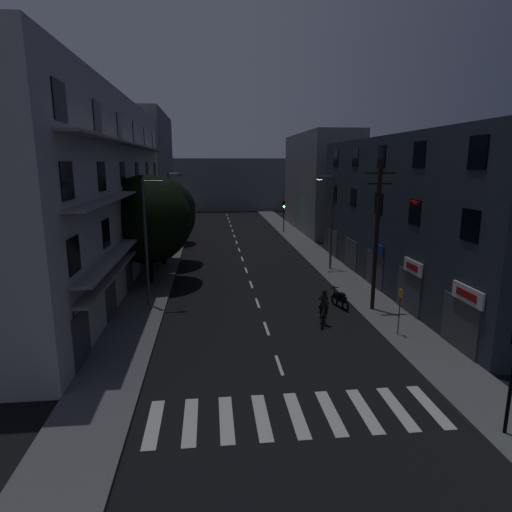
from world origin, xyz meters
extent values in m
plane|color=black|center=(0.00, 25.00, 0.00)|extent=(160.00, 160.00, 0.00)
cube|color=#565659|center=(-7.50, 25.00, 0.07)|extent=(3.00, 90.00, 0.15)
cube|color=#565659|center=(7.50, 25.00, 0.07)|extent=(3.00, 90.00, 0.15)
cube|color=beige|center=(-5.20, -2.00, 0.01)|extent=(0.50, 3.00, 0.01)
cube|color=beige|center=(-3.90, -2.00, 0.01)|extent=(0.50, 3.00, 0.01)
cube|color=beige|center=(-2.60, -2.00, 0.01)|extent=(0.50, 3.00, 0.01)
cube|color=beige|center=(-1.30, -2.00, 0.01)|extent=(0.50, 3.00, 0.01)
cube|color=beige|center=(0.00, -2.00, 0.01)|extent=(0.50, 3.00, 0.01)
cube|color=beige|center=(1.30, -2.00, 0.01)|extent=(0.50, 3.00, 0.01)
cube|color=beige|center=(2.60, -2.00, 0.01)|extent=(0.50, 3.00, 0.01)
cube|color=beige|center=(3.90, -2.00, 0.01)|extent=(0.50, 3.00, 0.01)
cube|color=beige|center=(5.20, -2.00, 0.01)|extent=(0.50, 3.00, 0.01)
cube|color=beige|center=(0.00, 2.00, 0.01)|extent=(0.15, 2.00, 0.01)
cube|color=beige|center=(0.00, 6.50, 0.01)|extent=(0.15, 2.00, 0.01)
cube|color=beige|center=(0.00, 11.00, 0.01)|extent=(0.15, 2.00, 0.01)
cube|color=beige|center=(0.00, 15.50, 0.01)|extent=(0.15, 2.00, 0.01)
cube|color=beige|center=(0.00, 20.00, 0.01)|extent=(0.15, 2.00, 0.01)
cube|color=beige|center=(0.00, 24.50, 0.01)|extent=(0.15, 2.00, 0.01)
cube|color=beige|center=(0.00, 29.00, 0.01)|extent=(0.15, 2.00, 0.01)
cube|color=beige|center=(0.00, 33.50, 0.01)|extent=(0.15, 2.00, 0.01)
cube|color=beige|center=(0.00, 38.00, 0.01)|extent=(0.15, 2.00, 0.01)
cube|color=beige|center=(0.00, 42.50, 0.01)|extent=(0.15, 2.00, 0.01)
cube|color=beige|center=(0.00, 47.00, 0.01)|extent=(0.15, 2.00, 0.01)
cube|color=beige|center=(0.00, 51.50, 0.01)|extent=(0.15, 2.00, 0.01)
cube|color=beige|center=(0.00, 56.00, 0.01)|extent=(0.15, 2.00, 0.01)
cube|color=beige|center=(0.00, 60.50, 0.01)|extent=(0.15, 2.00, 0.01)
cube|color=#B3B2AD|center=(-12.00, 18.00, 7.00)|extent=(6.00, 36.00, 14.00)
cube|color=black|center=(-8.98, 3.00, 2.00)|extent=(0.06, 1.60, 1.60)
cube|color=black|center=(-8.98, 9.00, 2.00)|extent=(0.06, 1.60, 1.60)
cube|color=black|center=(-8.98, 15.00, 2.00)|extent=(0.06, 1.60, 1.60)
cube|color=black|center=(-8.98, 21.00, 2.00)|extent=(0.06, 1.60, 1.60)
cube|color=black|center=(-8.98, 27.00, 2.00)|extent=(0.06, 1.60, 1.60)
cube|color=black|center=(-8.98, 33.00, 2.00)|extent=(0.06, 1.60, 1.60)
cube|color=black|center=(-8.98, 3.00, 5.20)|extent=(0.06, 1.60, 1.60)
cube|color=black|center=(-8.98, 9.00, 5.20)|extent=(0.06, 1.60, 1.60)
cube|color=black|center=(-8.98, 15.00, 5.20)|extent=(0.06, 1.60, 1.60)
cube|color=black|center=(-8.98, 21.00, 5.20)|extent=(0.06, 1.60, 1.60)
cube|color=black|center=(-8.98, 27.00, 5.20)|extent=(0.06, 1.60, 1.60)
cube|color=black|center=(-8.98, 33.00, 5.20)|extent=(0.06, 1.60, 1.60)
cube|color=black|center=(-8.98, 3.00, 8.40)|extent=(0.06, 1.60, 1.60)
cube|color=black|center=(-8.98, 9.00, 8.40)|extent=(0.06, 1.60, 1.60)
cube|color=black|center=(-8.98, 15.00, 8.40)|extent=(0.06, 1.60, 1.60)
cube|color=black|center=(-8.98, 21.00, 8.40)|extent=(0.06, 1.60, 1.60)
cube|color=black|center=(-8.98, 27.00, 8.40)|extent=(0.06, 1.60, 1.60)
cube|color=black|center=(-8.98, 33.00, 8.40)|extent=(0.06, 1.60, 1.60)
cube|color=black|center=(-8.98, 3.00, 11.60)|extent=(0.06, 1.60, 1.60)
cube|color=black|center=(-8.98, 9.00, 11.60)|extent=(0.06, 1.60, 1.60)
cube|color=black|center=(-8.98, 15.00, 11.60)|extent=(0.06, 1.60, 1.60)
cube|color=black|center=(-8.98, 21.00, 11.60)|extent=(0.06, 1.60, 1.60)
cube|color=black|center=(-8.98, 27.00, 11.60)|extent=(0.06, 1.60, 1.60)
cube|color=black|center=(-8.98, 33.00, 11.60)|extent=(0.06, 1.60, 1.60)
cube|color=gray|center=(-8.50, 18.00, 4.00)|extent=(1.00, 32.40, 0.12)
cube|color=gray|center=(-8.50, 18.00, 7.20)|extent=(1.00, 32.40, 0.12)
cube|color=gray|center=(-8.50, 18.00, 10.40)|extent=(1.00, 32.40, 0.12)
cube|color=gray|center=(-8.60, 18.00, 3.10)|extent=(0.80, 32.40, 0.12)
cube|color=#424247|center=(-8.97, 3.00, 1.40)|extent=(0.06, 2.40, 2.40)
cube|color=#424247|center=(-8.97, 9.00, 1.40)|extent=(0.06, 2.40, 2.40)
cube|color=#424247|center=(-8.97, 15.00, 1.40)|extent=(0.06, 2.40, 2.40)
cube|color=#424247|center=(-8.97, 21.00, 1.40)|extent=(0.06, 2.40, 2.40)
cube|color=#424247|center=(-8.97, 27.00, 1.40)|extent=(0.06, 2.40, 2.40)
cube|color=#424247|center=(-8.97, 33.00, 1.40)|extent=(0.06, 2.40, 2.40)
cube|color=#2B303A|center=(12.00, 14.00, 5.50)|extent=(6.00, 28.00, 11.00)
cube|color=black|center=(8.98, 2.50, 6.30)|extent=(0.06, 1.40, 1.50)
cube|color=black|center=(8.98, 8.00, 6.30)|extent=(0.06, 1.40, 1.50)
cube|color=black|center=(8.98, 13.50, 6.30)|extent=(0.06, 1.40, 1.50)
cube|color=black|center=(8.98, 19.00, 6.30)|extent=(0.06, 1.40, 1.50)
cube|color=black|center=(8.98, 24.50, 6.30)|extent=(0.06, 1.40, 1.50)
cube|color=black|center=(8.98, 2.50, 9.60)|extent=(0.06, 1.40, 1.50)
cube|color=black|center=(8.98, 8.00, 9.60)|extent=(0.06, 1.40, 1.50)
cube|color=black|center=(8.98, 13.50, 9.60)|extent=(0.06, 1.40, 1.50)
cube|color=black|center=(8.98, 19.00, 9.60)|extent=(0.06, 1.40, 1.50)
cube|color=black|center=(8.98, 24.50, 9.60)|extent=(0.06, 1.40, 1.50)
cube|color=#424247|center=(8.97, 2.50, 1.40)|extent=(0.06, 3.00, 2.60)
cube|color=#424247|center=(8.97, 8.00, 1.40)|extent=(0.06, 3.00, 2.60)
cube|color=#424247|center=(8.97, 13.50, 1.40)|extent=(0.06, 3.00, 2.60)
cube|color=#424247|center=(8.97, 19.00, 1.40)|extent=(0.06, 3.00, 2.60)
cube|color=#424247|center=(8.97, 24.50, 1.40)|extent=(0.06, 3.00, 2.60)
cube|color=silver|center=(8.90, 2.00, 3.10)|extent=(0.12, 2.40, 0.80)
cube|color=#B21414|center=(8.82, 2.00, 3.10)|extent=(0.02, 1.60, 0.36)
cube|color=silver|center=(8.90, 7.50, 3.10)|extent=(0.12, 2.20, 0.80)
cube|color=#B21414|center=(8.82, 7.50, 3.10)|extent=(0.02, 1.40, 0.36)
cube|color=navy|center=(8.90, 13.00, 3.10)|extent=(0.12, 2.00, 0.70)
cube|color=slate|center=(-12.00, 48.00, 8.00)|extent=(6.00, 20.00, 16.00)
cube|color=slate|center=(12.00, 42.00, 6.50)|extent=(6.00, 20.00, 13.00)
cube|color=slate|center=(0.00, 70.00, 5.00)|extent=(24.00, 8.00, 10.00)
cylinder|color=black|center=(-7.69, 16.48, 2.36)|extent=(0.44, 0.44, 4.42)
sphere|color=black|center=(-7.69, 16.48, 5.01)|extent=(6.62, 6.62, 6.62)
sphere|color=black|center=(-6.69, 17.31, 5.83)|extent=(4.64, 4.64, 4.64)
sphere|color=black|center=(-8.51, 15.82, 5.50)|extent=(4.30, 4.30, 4.30)
cylinder|color=black|center=(-7.32, 22.68, 2.13)|extent=(0.44, 0.44, 3.95)
sphere|color=black|center=(-7.32, 22.68, 4.50)|extent=(5.95, 5.95, 5.95)
sphere|color=black|center=(-6.43, 23.43, 5.24)|extent=(4.17, 4.17, 4.17)
sphere|color=black|center=(-8.07, 22.09, 4.94)|extent=(3.87, 3.87, 3.87)
cylinder|color=black|center=(-7.78, 33.22, 1.88)|extent=(0.44, 0.44, 3.45)
sphere|color=black|center=(-7.78, 33.22, 3.95)|extent=(5.16, 5.16, 5.16)
sphere|color=black|center=(-7.01, 33.86, 4.59)|extent=(3.61, 3.61, 3.61)
sphere|color=black|center=(-8.42, 32.70, 4.34)|extent=(3.35, 3.35, 3.35)
cylinder|color=black|center=(6.79, -4.03, 1.75)|extent=(0.12, 0.12, 3.20)
cylinder|color=black|center=(6.69, 39.66, 1.75)|extent=(0.12, 0.12, 3.20)
cube|color=black|center=(6.69, 39.66, 3.80)|extent=(0.28, 0.22, 0.90)
sphere|color=black|center=(6.69, 39.51, 4.13)|extent=(0.22, 0.22, 0.22)
sphere|color=#3F330C|center=(6.69, 39.51, 3.83)|extent=(0.22, 0.22, 0.22)
sphere|color=#0CFF26|center=(6.69, 39.51, 3.53)|extent=(0.22, 0.22, 0.22)
cylinder|color=black|center=(-6.29, 39.12, 1.75)|extent=(0.12, 0.12, 3.20)
cube|color=black|center=(-6.29, 39.12, 3.80)|extent=(0.28, 0.22, 0.90)
sphere|color=#FF0C05|center=(-6.29, 38.97, 4.13)|extent=(0.22, 0.22, 0.22)
sphere|color=#3F330C|center=(-6.29, 38.97, 3.83)|extent=(0.22, 0.22, 0.22)
sphere|color=black|center=(-6.29, 38.97, 3.53)|extent=(0.22, 0.22, 0.22)
cylinder|color=#56585E|center=(-7.06, 10.96, 4.15)|extent=(0.18, 0.18, 8.00)
cylinder|color=#56585E|center=(-6.46, 10.96, 8.05)|extent=(1.20, 0.10, 0.10)
cube|color=#56585E|center=(-5.86, 10.96, 7.90)|extent=(0.45, 0.25, 0.18)
cube|color=#4C4C4C|center=(-5.86, 10.96, 7.80)|extent=(0.35, 0.18, 0.04)
cylinder|color=slate|center=(7.26, 19.20, 4.15)|extent=(0.18, 0.18, 8.00)
cylinder|color=slate|center=(6.66, 19.20, 8.05)|extent=(1.20, 0.10, 0.10)
cube|color=slate|center=(6.06, 19.20, 7.90)|extent=(0.45, 0.25, 0.18)
cube|color=#FFD88C|center=(6.06, 19.20, 7.80)|extent=(0.35, 0.18, 0.04)
cylinder|color=#585A60|center=(-7.35, 30.95, 4.15)|extent=(0.18, 0.18, 8.00)
cylinder|color=#585A60|center=(-6.75, 30.95, 8.05)|extent=(1.20, 0.10, 0.10)
cube|color=#585A60|center=(-6.15, 30.95, 7.90)|extent=(0.45, 0.25, 0.18)
cube|color=#4C4C4C|center=(-6.15, 30.95, 7.80)|extent=(0.35, 0.18, 0.04)
cylinder|color=black|center=(7.01, 8.69, 4.65)|extent=(0.24, 0.24, 9.00)
cube|color=black|center=(7.01, 8.69, 8.55)|extent=(1.80, 0.10, 0.10)
cube|color=black|center=(7.01, 8.69, 7.95)|extent=(1.50, 0.10, 0.10)
cylinder|color=#595B60|center=(6.83, 4.55, 1.40)|extent=(0.06, 0.06, 2.50)
cube|color=yellow|center=(6.83, 4.55, 2.45)|extent=(0.05, 0.35, 0.45)
torus|color=black|center=(5.32, 8.87, 0.33)|extent=(0.30, 0.78, 0.77)
torus|color=black|center=(5.00, 10.15, 0.33)|extent=(0.30, 0.78, 0.77)
cube|color=black|center=(5.16, 9.51, 0.68)|extent=(0.56, 1.23, 0.38)
cube|color=black|center=(5.20, 9.35, 0.96)|extent=(0.44, 0.56, 0.11)
cylinder|color=black|center=(5.02, 10.09, 0.82)|extent=(0.18, 0.48, 0.92)
cube|color=black|center=(4.99, 10.20, 1.15)|extent=(0.59, 0.19, 0.04)
imported|color=black|center=(3.32, 6.70, 0.45)|extent=(1.15, 1.80, 0.89)
imported|color=black|center=(3.32, 6.70, 1.30)|extent=(0.73, 0.60, 1.71)
camera|label=1|loc=(-3.02, -15.98, 9.13)|focal=30.00mm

